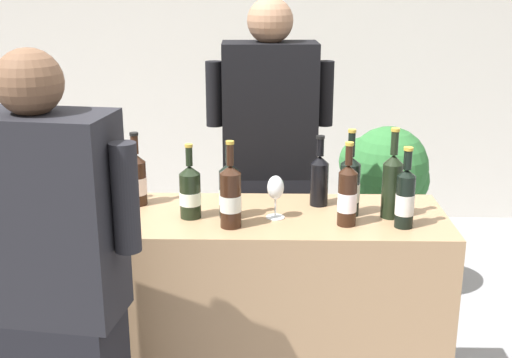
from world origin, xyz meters
TOP-DOWN VIEW (x-y plane):
  - wall_back at (0.00, 2.60)m, footprint 8.00×0.10m
  - counter at (0.00, 0.00)m, footprint 1.86×0.54m
  - wine_bottle_0 at (-0.48, 0.13)m, footprint 0.07×0.07m
  - wine_bottle_1 at (-0.69, -0.12)m, footprint 0.07×0.07m
  - wine_bottle_2 at (0.42, 0.12)m, footprint 0.08×0.08m
  - wine_bottle_3 at (0.53, 0.01)m, footprint 0.08×0.08m
  - wine_bottle_4 at (0.70, -0.02)m, footprint 0.08×0.08m
  - wine_bottle_5 at (-0.65, 0.08)m, footprint 0.07×0.07m
  - wine_bottle_6 at (0.51, -0.11)m, footprint 0.07×0.07m
  - wine_bottle_7 at (-0.34, 0.12)m, footprint 0.09×0.09m
  - wine_bottle_8 at (0.05, -0.03)m, footprint 0.08×0.08m
  - wine_bottle_9 at (0.73, -0.13)m, footprint 0.07×0.07m
  - wine_bottle_10 at (0.06, -0.14)m, footprint 0.08×0.08m
  - wine_bottle_11 at (-0.10, -0.04)m, footprint 0.09×0.09m
  - wine_glass at (0.24, -0.04)m, footprint 0.07×0.07m
  - person_server at (0.21, 0.60)m, footprint 0.61×0.26m
  - person_guest at (-0.47, -0.65)m, footprint 0.61×0.30m
  - potted_shrub at (0.88, 1.18)m, footprint 0.53×0.50m

SIDE VIEW (x-z plane):
  - counter at x=0.00m, z-range 0.00..0.95m
  - potted_shrub at x=0.88m, z-range 0.18..1.24m
  - person_guest at x=-0.47m, z-range -0.02..1.65m
  - person_server at x=0.21m, z-range -0.02..1.76m
  - wine_bottle_11 at x=-0.10m, z-range 0.90..1.20m
  - wine_bottle_7 at x=-0.34m, z-range 0.90..1.21m
  - wine_bottle_8 at x=0.05m, z-range 0.90..1.22m
  - wine_bottle_0 at x=-0.48m, z-range 0.91..1.22m
  - wine_bottle_2 at x=0.42m, z-range 0.91..1.21m
  - wine_bottle_9 at x=0.73m, z-range 0.91..1.22m
  - wine_glass at x=0.24m, z-range 0.98..1.15m
  - wine_bottle_6 at x=0.51m, z-range 0.90..1.23m
  - wine_bottle_3 at x=0.53m, z-range 0.89..1.25m
  - wine_bottle_10 at x=0.06m, z-range 0.90..1.24m
  - wine_bottle_5 at x=-0.65m, z-range 0.90..1.24m
  - wine_bottle_4 at x=0.70m, z-range 0.90..1.27m
  - wine_bottle_1 at x=-0.69m, z-range 0.91..1.26m
  - wall_back at x=0.00m, z-range 0.00..2.80m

